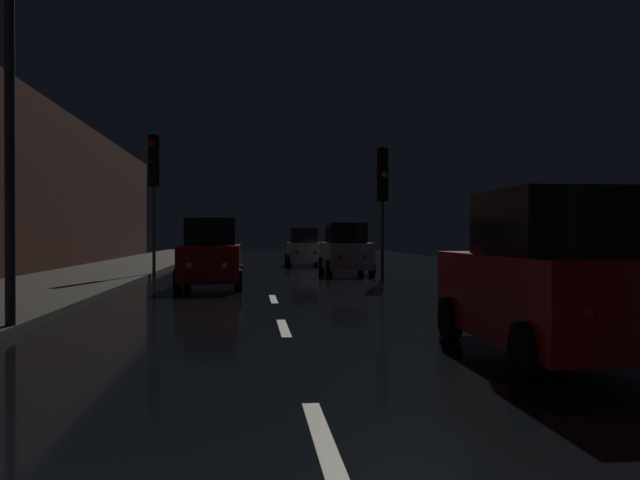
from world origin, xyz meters
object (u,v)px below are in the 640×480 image
at_px(traffic_light_far_left, 154,173).
at_px(streetlamp_overhead, 38,12).
at_px(car_approaching_headlights, 211,256).
at_px(car_distant_taillights, 303,248).
at_px(car_parked_right_far, 346,250).
at_px(car_parked_right_near, 549,280).
at_px(traffic_light_far_right, 383,184).

bearing_deg(traffic_light_far_left, streetlamp_overhead, 14.92).
relative_size(car_approaching_headlights, car_distant_taillights, 1.08).
height_order(car_parked_right_far, car_parked_right_near, car_parked_right_near).
xyz_separation_m(traffic_light_far_left, car_parked_right_near, (7.44, -17.36, -2.88)).
bearing_deg(car_approaching_headlights, car_parked_right_far, 143.56).
bearing_deg(car_parked_right_near, car_parked_right_far, 0.00).
distance_m(car_approaching_headlights, car_parked_right_near, 13.41).
height_order(traffic_light_far_left, car_parked_right_near, traffic_light_far_left).
bearing_deg(car_parked_right_near, streetlamp_overhead, 69.88).
relative_size(car_parked_right_far, car_distant_taillights, 1.07).
bearing_deg(car_parked_right_near, traffic_light_far_left, 23.20).
bearing_deg(car_parked_right_far, car_parked_right_near, -180.00).
relative_size(car_approaching_headlights, car_parked_right_far, 1.01).
bearing_deg(car_parked_right_far, traffic_light_far_left, 104.40).
distance_m(streetlamp_overhead, car_parked_right_far, 18.59).
height_order(car_distant_taillights, car_parked_right_near, car_parked_right_near).
xyz_separation_m(car_parked_right_far, car_distant_taillights, (-1.14, 7.95, -0.06)).
height_order(car_parked_right_far, car_distant_taillights, car_parked_right_far).
xyz_separation_m(car_approaching_headlights, car_parked_right_near, (5.06, -12.42, 0.03)).
relative_size(traffic_light_far_right, streetlamp_overhead, 0.60).
distance_m(traffic_light_far_left, car_parked_right_near, 19.11).
xyz_separation_m(car_approaching_headlights, car_distant_taillights, (3.92, 14.79, -0.07)).
bearing_deg(traffic_light_far_right, car_distant_taillights, 179.02).
distance_m(traffic_light_far_right, car_distant_taillights, 12.13).
height_order(traffic_light_far_right, car_approaching_headlights, traffic_light_far_right).
bearing_deg(traffic_light_far_right, car_parked_right_near, -13.34).
bearing_deg(car_approaching_headlights, car_distant_taillights, 165.16).
bearing_deg(car_distant_taillights, car_approaching_headlights, 165.16).
distance_m(car_parked_right_far, car_parked_right_near, 19.27).
relative_size(traffic_light_far_right, car_parked_right_near, 1.09).
bearing_deg(traffic_light_far_right, traffic_light_far_left, -113.08).
distance_m(car_approaching_headlights, car_parked_right_far, 8.51).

